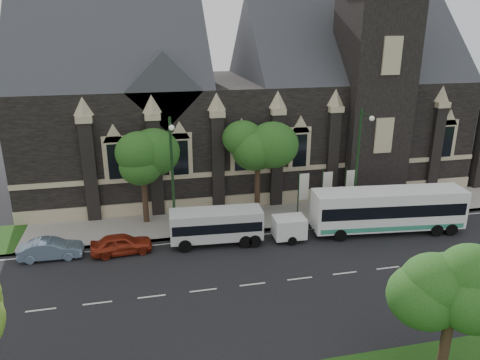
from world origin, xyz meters
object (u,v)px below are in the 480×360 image
object	(u,v)px
banner_flag_right	(348,186)
street_lamp_mid	(173,173)
box_trailer	(289,227)
banner_flag_left	(302,189)
tour_coach	(388,209)
tree_walk_right	(260,145)
street_lamp_near	(359,160)
sedan	(51,249)
car_far_red	(122,244)
tree_park_east	(455,289)
banner_flag_center	(325,188)
shuttle_bus	(217,224)
tree_walk_left	(144,152)

from	to	relation	value
banner_flag_right	street_lamp_mid	bearing A→B (deg)	-172.40
street_lamp_mid	box_trailer	bearing A→B (deg)	-12.93
banner_flag_left	tour_coach	size ratio (longest dim) A/B	0.35
tree_walk_right	street_lamp_near	size ratio (longest dim) A/B	0.87
banner_flag_left	sedan	size ratio (longest dim) A/B	0.98
tree_walk_right	street_lamp_mid	bearing A→B (deg)	-153.35
car_far_red	street_lamp_mid	bearing A→B (deg)	-75.73
tree_park_east	car_far_red	size ratio (longest dim) A/B	1.53
banner_flag_left	banner_flag_center	bearing A→B (deg)	0.00
tree_park_east	shuttle_bus	distance (m)	17.17
tree_walk_right	banner_flag_right	world-z (taller)	tree_walk_right
tree_walk_left	street_lamp_near	xyz separation A→B (m)	(15.80, -3.61, -0.62)
tree_park_east	banner_flag_center	xyz separation A→B (m)	(2.11, 18.32, -2.24)
street_lamp_mid	car_far_red	size ratio (longest dim) A/B	2.20
tree_park_east	box_trailer	world-z (taller)	tree_park_east
street_lamp_mid	shuttle_bus	bearing A→B (deg)	-23.33
tree_walk_left	banner_flag_left	xyz separation A→B (m)	(12.08, -1.70, -3.35)
street_lamp_mid	sedan	bearing A→B (deg)	-173.20
tree_walk_left	street_lamp_mid	xyz separation A→B (m)	(1.80, -3.61, -0.62)
street_lamp_mid	street_lamp_near	bearing A→B (deg)	0.00
tree_park_east	tour_coach	xyz separation A→B (m)	(5.50, 14.34, -2.81)
street_lamp_mid	box_trailer	world-z (taller)	street_lamp_mid
shuttle_bus	street_lamp_near	bearing A→B (deg)	9.93
street_lamp_mid	shuttle_bus	distance (m)	4.78
tour_coach	box_trailer	world-z (taller)	tour_coach
banner_flag_center	tour_coach	world-z (taller)	banner_flag_center
street_lamp_near	sedan	world-z (taller)	street_lamp_near
tree_park_east	box_trailer	size ratio (longest dim) A/B	1.90
banner_flag_right	tree_walk_right	bearing A→B (deg)	166.40
tree_walk_left	tour_coach	size ratio (longest dim) A/B	0.66
sedan	tree_walk_left	bearing A→B (deg)	-53.80
tour_coach	banner_flag_center	bearing A→B (deg)	136.42
box_trailer	tree_walk_right	bearing A→B (deg)	100.06
tree_park_east	shuttle_bus	bearing A→B (deg)	115.79
banner_flag_left	tree_park_east	bearing A→B (deg)	-90.35
street_lamp_near	banner_flag_left	distance (m)	4.99
tree_walk_right	street_lamp_near	xyz separation A→B (m)	(6.79, -3.62, -0.71)
street_lamp_near	shuttle_bus	size ratio (longest dim) A/B	1.36
sedan	car_far_red	xyz separation A→B (m)	(4.59, -0.30, 0.03)
tree_park_east	sedan	world-z (taller)	tree_park_east
banner_flag_left	banner_flag_right	distance (m)	4.00
banner_flag_center	tour_coach	distance (m)	5.26
street_lamp_near	banner_flag_center	xyz separation A→B (m)	(-1.71, 1.91, -2.73)
tour_coach	tree_walk_left	bearing A→B (deg)	168.02
street_lamp_mid	banner_flag_center	distance (m)	12.73
street_lamp_mid	box_trailer	xyz separation A→B (m)	(8.02, -1.84, -4.11)
banner_flag_right	tree_walk_left	bearing A→B (deg)	173.96
tree_park_east	street_lamp_near	bearing A→B (deg)	76.89
street_lamp_near	street_lamp_mid	xyz separation A→B (m)	(-14.00, 0.00, 0.00)
tree_walk_right	tree_walk_left	size ratio (longest dim) A/B	1.02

